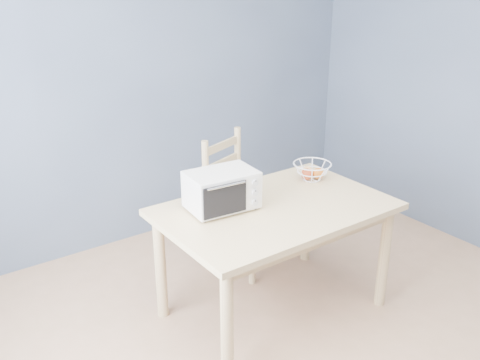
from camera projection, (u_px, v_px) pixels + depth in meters
room at (365, 159)px, 2.43m from camera, size 4.01×4.51×2.61m
dining_table at (275, 221)px, 3.31m from camera, size 1.40×0.90×0.75m
toaster_oven at (219, 190)px, 3.18m from camera, size 0.43×0.32×0.24m
fruit_basket at (311, 171)px, 3.66m from camera, size 0.27×0.27×0.12m
dining_chair at (239, 203)px, 3.94m from camera, size 0.60×0.60×1.00m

